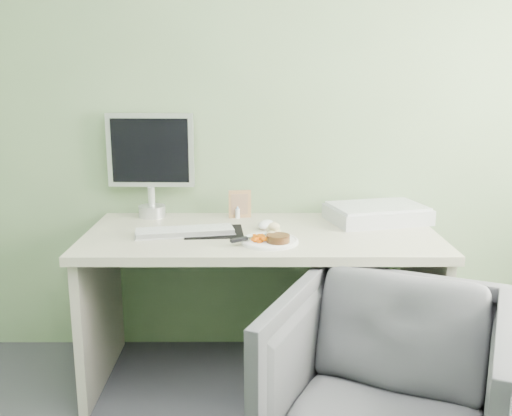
{
  "coord_description": "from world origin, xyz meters",
  "views": [
    {
      "loc": [
        -0.03,
        -0.89,
        1.42
      ],
      "look_at": [
        -0.02,
        1.5,
        0.87
      ],
      "focal_mm": 40.0,
      "sensor_mm": 36.0,
      "label": 1
    }
  ],
  "objects_px": {
    "plate": "(270,241)",
    "scanner": "(377,214)",
    "desk": "(261,270)",
    "desk_chair": "(386,394)",
    "monitor": "(151,159)"
  },
  "relations": [
    {
      "from": "scanner",
      "to": "desk_chair",
      "type": "height_order",
      "value": "scanner"
    },
    {
      "from": "desk",
      "to": "desk_chair",
      "type": "xyz_separation_m",
      "value": [
        0.43,
        -0.74,
        -0.2
      ]
    },
    {
      "from": "plate",
      "to": "scanner",
      "type": "distance_m",
      "value": 0.65
    },
    {
      "from": "scanner",
      "to": "desk",
      "type": "bearing_deg",
      "value": -175.52
    },
    {
      "from": "scanner",
      "to": "plate",
      "type": "bearing_deg",
      "value": -159.96
    },
    {
      "from": "desk_chair",
      "to": "scanner",
      "type": "bearing_deg",
      "value": 105.52
    },
    {
      "from": "monitor",
      "to": "desk_chair",
      "type": "distance_m",
      "value": 1.58
    },
    {
      "from": "desk",
      "to": "plate",
      "type": "height_order",
      "value": "plate"
    },
    {
      "from": "monitor",
      "to": "scanner",
      "type": "bearing_deg",
      "value": -3.67
    },
    {
      "from": "desk",
      "to": "monitor",
      "type": "distance_m",
      "value": 0.79
    },
    {
      "from": "desk",
      "to": "desk_chair",
      "type": "bearing_deg",
      "value": -59.9
    },
    {
      "from": "scanner",
      "to": "monitor",
      "type": "relative_size",
      "value": 0.88
    },
    {
      "from": "scanner",
      "to": "monitor",
      "type": "distance_m",
      "value": 1.15
    },
    {
      "from": "desk_chair",
      "to": "desk",
      "type": "bearing_deg",
      "value": 144.37
    },
    {
      "from": "desk",
      "to": "plate",
      "type": "xyz_separation_m",
      "value": [
        0.03,
        -0.17,
        0.19
      ]
    }
  ]
}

